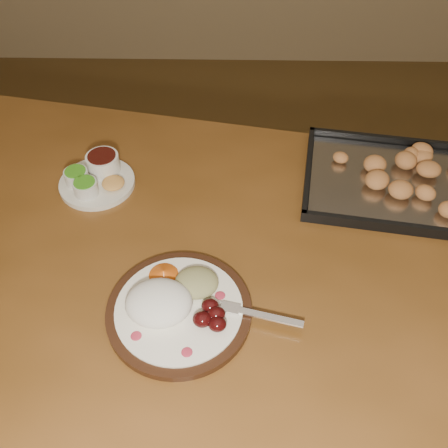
{
  "coord_description": "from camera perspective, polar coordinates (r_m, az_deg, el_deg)",
  "views": [
    {
      "loc": [
        -0.25,
        -0.79,
        1.56
      ],
      "look_at": [
        -0.26,
        -0.07,
        0.77
      ],
      "focal_mm": 40.0,
      "sensor_mm": 36.0,
      "label": 1
    }
  ],
  "objects": [
    {
      "name": "dining_table",
      "position": [
        1.12,
        -0.67,
        -6.6
      ],
      "size": [
        1.64,
        1.16,
        0.75
      ],
      "rotation": [
        0.0,
        0.0,
        -0.19
      ],
      "color": "brown",
      "rests_on": "ground"
    },
    {
      "name": "condiment_saucer",
      "position": [
        1.21,
        -14.4,
        5.25
      ],
      "size": [
        0.18,
        0.18,
        0.06
      ],
      "rotation": [
        0.0,
        0.0,
        -0.59
      ],
      "color": "silver",
      "rests_on": "dining_table"
    },
    {
      "name": "dinner_plate",
      "position": [
        0.95,
        -5.5,
        -9.23
      ],
      "size": [
        0.37,
        0.27,
        0.06
      ],
      "rotation": [
        0.0,
        0.0,
        -0.16
      ],
      "color": "black",
      "rests_on": "dining_table"
    },
    {
      "name": "ground",
      "position": [
        1.77,
        9.0,
        -15.55
      ],
      "size": [
        4.0,
        4.0,
        0.0
      ],
      "primitive_type": "plane",
      "color": "#533B1C",
      "rests_on": "ground"
    },
    {
      "name": "baking_tray",
      "position": [
        1.24,
        19.13,
        4.68
      ],
      "size": [
        0.47,
        0.38,
        0.04
      ],
      "rotation": [
        0.0,
        0.0,
        -0.16
      ],
      "color": "black",
      "rests_on": "dining_table"
    }
  ]
}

